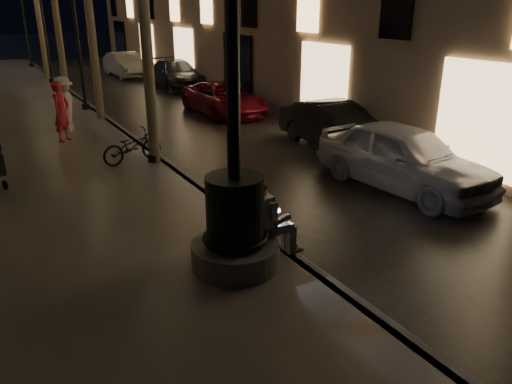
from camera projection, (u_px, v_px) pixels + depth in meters
ground at (101, 118)px, 19.02m from camera, size 120.00×120.00×0.00m
cobble_lane at (175, 110)px, 20.42m from camera, size 6.00×45.00×0.02m
curb_strip at (100, 115)px, 18.99m from camera, size 0.25×45.00×0.20m
fountain_lamppost at (235, 207)px, 7.59m from camera, size 1.40×1.40×5.21m
seated_man_laptop at (269, 217)px, 7.99m from camera, size 0.95×0.32×1.32m
lamp_curb_a at (144, 42)px, 12.06m from camera, size 0.36×0.36×4.81m
lamp_curb_b at (76, 28)px, 18.54m from camera, size 0.36×0.36×4.81m
lamp_curb_c at (43, 21)px, 25.02m from camera, size 0.36×0.36×4.81m
lamp_curb_d at (24, 18)px, 31.50m from camera, size 0.36×0.36×4.81m
car_front at (404, 157)px, 11.57m from camera, size 2.16×4.63×1.53m
car_second at (335, 125)px, 14.99m from camera, size 1.48×4.10×1.34m
car_third at (224, 99)px, 19.45m from camera, size 2.06×4.44×1.23m
car_rear at (176, 74)px, 25.49m from camera, size 2.28×4.92×1.39m
car_fifth at (125, 65)px, 29.39m from camera, size 1.66×4.30×1.40m
pedestrian_red at (61, 112)px, 14.79m from camera, size 0.76×0.77×1.79m
pedestrian_white at (65, 104)px, 15.87m from camera, size 1.11×1.32×1.77m
bicycle at (132, 146)px, 12.94m from camera, size 1.73×0.88×0.87m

